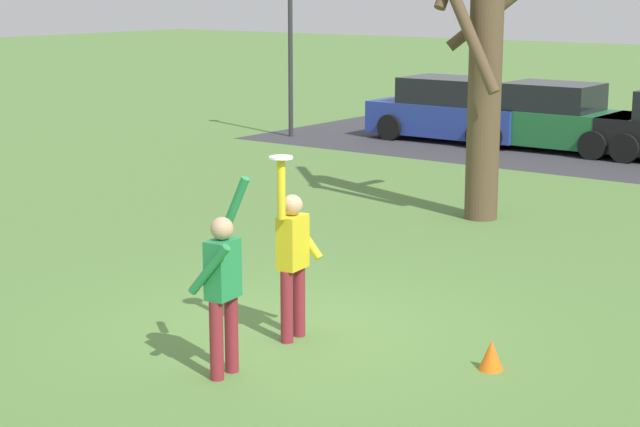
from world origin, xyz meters
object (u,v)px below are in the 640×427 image
(person_catcher, at_px, (293,254))
(parked_car_green, at_px, (556,119))
(lamppost_by_lot, at_px, (290,36))
(person_defender, at_px, (223,283))
(field_cone_orange, at_px, (491,355))
(frisbee_disc, at_px, (281,157))
(bare_tree_tall, at_px, (483,64))
(parked_car_blue, at_px, (451,112))

(person_catcher, relative_size, parked_car_green, 0.51)
(person_catcher, height_order, lamppost_by_lot, lamppost_by_lot)
(person_catcher, xyz_separation_m, person_defender, (0.15, -1.31, -0.00))
(person_defender, height_order, field_cone_orange, person_defender)
(person_defender, bearing_deg, parked_car_green, 6.71)
(frisbee_disc, xyz_separation_m, bare_tree_tall, (-1.41, 7.09, 0.52))
(frisbee_disc, distance_m, parked_car_blue, 16.28)
(bare_tree_tall, xyz_separation_m, field_cone_orange, (3.63, -6.42, -2.45))
(bare_tree_tall, bearing_deg, parked_car_green, 105.70)
(frisbee_disc, distance_m, bare_tree_tall, 7.25)
(bare_tree_tall, xyz_separation_m, lamppost_by_lot, (-8.72, 5.89, -0.02))
(person_catcher, bearing_deg, frisbee_disc, 0.00)
(person_defender, xyz_separation_m, frisbee_disc, (-0.12, 1.09, 1.11))
(person_defender, relative_size, lamppost_by_lot, 0.48)
(parked_car_green, relative_size, field_cone_orange, 12.86)
(person_defender, bearing_deg, lamppost_by_lot, 29.65)
(person_catcher, xyz_separation_m, parked_car_green, (-3.61, 14.78, -0.25))
(parked_car_green, distance_m, bare_tree_tall, 8.43)
(person_catcher, distance_m, bare_tree_tall, 7.19)
(parked_car_blue, relative_size, parked_car_green, 1.00)
(parked_car_green, bearing_deg, person_defender, -77.30)
(person_defender, bearing_deg, parked_car_blue, 15.97)
(bare_tree_tall, relative_size, field_cone_orange, 17.49)
(person_defender, height_order, parked_car_green, person_defender)
(field_cone_orange, bearing_deg, person_catcher, -168.62)
(field_cone_orange, bearing_deg, bare_tree_tall, 119.50)
(frisbee_disc, relative_size, bare_tree_tall, 0.05)
(parked_car_green, xyz_separation_m, field_cone_orange, (5.85, -14.33, -0.57))
(parked_car_blue, bearing_deg, frisbee_disc, -66.97)
(person_catcher, xyz_separation_m, field_cone_orange, (2.24, 0.45, -0.82))
(person_defender, xyz_separation_m, parked_car_green, (-3.76, 16.09, -0.25))
(parked_car_blue, bearing_deg, bare_tree_tall, -57.48)
(person_defender, distance_m, field_cone_orange, 2.86)
(frisbee_disc, height_order, parked_car_green, frisbee_disc)
(field_cone_orange, bearing_deg, person_defender, -139.87)
(parked_car_green, xyz_separation_m, bare_tree_tall, (2.22, -7.91, 1.88))
(person_catcher, height_order, bare_tree_tall, bare_tree_tall)
(person_catcher, bearing_deg, person_defender, -0.00)
(parked_car_blue, xyz_separation_m, field_cone_orange, (8.68, -14.20, -0.57))
(parked_car_blue, height_order, bare_tree_tall, bare_tree_tall)
(person_defender, distance_m, parked_car_blue, 17.27)
(parked_car_green, distance_m, field_cone_orange, 15.49)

